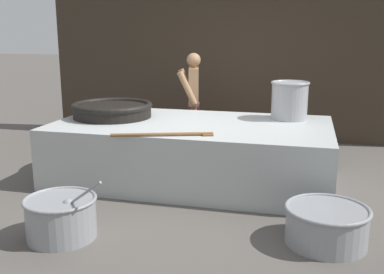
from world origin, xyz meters
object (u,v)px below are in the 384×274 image
at_px(stock_pot, 290,100).
at_px(cook, 193,99).
at_px(giant_wok_near, 112,109).
at_px(prep_bowl_vegetables, 61,216).
at_px(prep_bowl_meat, 327,224).

relative_size(stock_pot, cook, 0.32).
relative_size(giant_wok_near, stock_pot, 2.16).
distance_m(prep_bowl_vegetables, prep_bowl_meat, 2.46).
bearing_deg(stock_pot, prep_bowl_meat, -77.46).
relative_size(giant_wok_near, cook, 0.69).
xyz_separation_m(stock_pot, prep_bowl_vegetables, (-1.95, -2.53, -0.80)).
relative_size(giant_wok_near, prep_bowl_vegetables, 1.27).
distance_m(stock_pot, prep_bowl_meat, 2.26).
bearing_deg(giant_wok_near, stock_pot, 10.95).
relative_size(prep_bowl_vegetables, prep_bowl_meat, 1.12).
distance_m(stock_pot, prep_bowl_vegetables, 3.30).
relative_size(cook, prep_bowl_meat, 2.06).
height_order(stock_pot, cook, cook).
bearing_deg(stock_pot, cook, 151.93).
distance_m(stock_pot, cook, 1.74).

